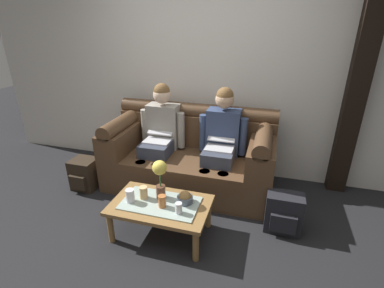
# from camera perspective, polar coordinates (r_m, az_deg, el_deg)

# --- Properties ---
(ground_plane) EXTENTS (14.00, 14.00, 0.00)m
(ground_plane) POSITION_cam_1_polar(r_m,az_deg,el_deg) (2.76, -7.76, -19.98)
(ground_plane) COLOR black
(back_wall_patterned) EXTENTS (6.00, 0.12, 2.90)m
(back_wall_patterned) POSITION_cam_1_polar(r_m,az_deg,el_deg) (3.63, 2.11, 16.64)
(back_wall_patterned) COLOR silver
(back_wall_patterned) RESTS_ON ground_plane
(timber_pillar) EXTENTS (0.20, 0.20, 2.90)m
(timber_pillar) POSITION_cam_1_polar(r_m,az_deg,el_deg) (3.51, 30.90, 13.18)
(timber_pillar) COLOR black
(timber_pillar) RESTS_ON ground_plane
(couch) EXTENTS (1.96, 0.88, 0.96)m
(couch) POSITION_cam_1_polar(r_m,az_deg,el_deg) (3.45, -0.36, -2.46)
(couch) COLOR #513823
(couch) RESTS_ON ground_plane
(person_left) EXTENTS (0.56, 0.67, 1.22)m
(person_left) POSITION_cam_1_polar(r_m,az_deg,el_deg) (3.45, -6.34, 2.53)
(person_left) COLOR #383D4C
(person_left) RESTS_ON ground_plane
(person_right) EXTENTS (0.56, 0.67, 1.22)m
(person_right) POSITION_cam_1_polar(r_m,az_deg,el_deg) (3.25, 5.94, 1.20)
(person_right) COLOR #383D4C
(person_right) RESTS_ON ground_plane
(coffee_table) EXTENTS (0.91, 0.56, 0.35)m
(coffee_table) POSITION_cam_1_polar(r_m,az_deg,el_deg) (2.71, -6.33, -12.50)
(coffee_table) COLOR olive
(coffee_table) RESTS_ON ground_plane
(flower_vase) EXTENTS (0.13, 0.13, 0.39)m
(flower_vase) POSITION_cam_1_polar(r_m,az_deg,el_deg) (2.62, -6.45, -6.15)
(flower_vase) COLOR brown
(flower_vase) RESTS_ON coffee_table
(snack_bowl) EXTENTS (0.15, 0.15, 0.12)m
(snack_bowl) POSITION_cam_1_polar(r_m,az_deg,el_deg) (2.64, -1.42, -10.79)
(snack_bowl) COLOR #4C5666
(snack_bowl) RESTS_ON coffee_table
(cup_near_left) EXTENTS (0.07, 0.07, 0.11)m
(cup_near_left) POSITION_cam_1_polar(r_m,az_deg,el_deg) (2.59, -6.01, -11.35)
(cup_near_left) COLOR #B26633
(cup_near_left) RESTS_ON coffee_table
(cup_near_right) EXTENTS (0.08, 0.08, 0.12)m
(cup_near_right) POSITION_cam_1_polar(r_m,az_deg,el_deg) (2.70, -12.31, -10.09)
(cup_near_right) COLOR silver
(cup_near_right) RESTS_ON coffee_table
(cup_far_center) EXTENTS (0.06, 0.06, 0.10)m
(cup_far_center) POSITION_cam_1_polar(r_m,az_deg,el_deg) (2.51, -2.69, -12.71)
(cup_far_center) COLOR silver
(cup_far_center) RESTS_ON coffee_table
(cup_far_left) EXTENTS (0.08, 0.08, 0.12)m
(cup_far_left) POSITION_cam_1_polar(r_m,az_deg,el_deg) (2.73, -9.71, -9.57)
(cup_far_left) COLOR #DBB77A
(cup_far_left) RESTS_ON coffee_table
(backpack_right) EXTENTS (0.34, 0.25, 0.40)m
(backpack_right) POSITION_cam_1_polar(r_m,az_deg,el_deg) (2.93, 17.88, -13.09)
(backpack_right) COLOR black
(backpack_right) RESTS_ON ground_plane
(backpack_left) EXTENTS (0.29, 0.31, 0.37)m
(backpack_left) POSITION_cam_1_polar(r_m,az_deg,el_deg) (3.68, -20.71, -5.68)
(backpack_left) COLOR #2D2319
(backpack_left) RESTS_ON ground_plane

